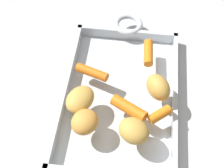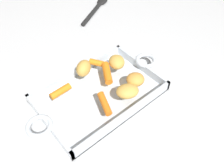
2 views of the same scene
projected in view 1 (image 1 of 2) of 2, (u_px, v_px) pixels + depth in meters
name	position (u px, v px, depth m)	size (l,w,h in m)	color
ground_plane	(119.00, 99.00, 0.65)	(1.67, 1.67, 0.00)	silver
roasting_dish	(119.00, 97.00, 0.64)	(0.44, 0.23, 0.03)	silver
baby_carrot_center_right	(148.00, 53.00, 0.66)	(0.02, 0.02, 0.06)	orange
baby_carrot_southeast	(129.00, 108.00, 0.58)	(0.02, 0.02, 0.07)	orange
baby_carrot_short	(92.00, 72.00, 0.63)	(0.02, 0.02, 0.07)	orange
baby_carrot_northwest	(160.00, 115.00, 0.58)	(0.02, 0.02, 0.04)	orange
potato_golden_large	(85.00, 122.00, 0.56)	(0.05, 0.05, 0.03)	gold
potato_corner	(134.00, 131.00, 0.55)	(0.06, 0.05, 0.04)	gold
potato_halved	(80.00, 99.00, 0.59)	(0.06, 0.05, 0.03)	gold
potato_near_roast	(158.00, 86.00, 0.60)	(0.06, 0.04, 0.04)	gold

